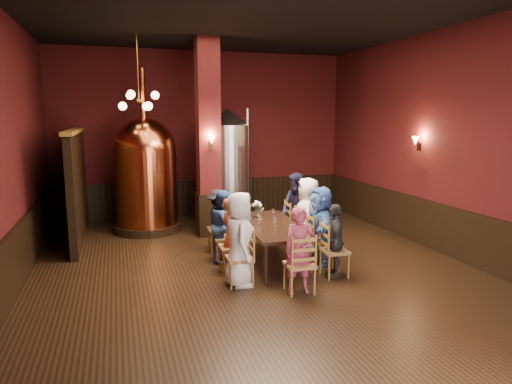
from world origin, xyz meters
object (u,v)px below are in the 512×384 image
object	(u,v)px
copper_kettle	(146,173)
rose_vase	(258,206)
dining_table	(272,227)
person_1	(231,235)
person_0	(239,239)
person_2	(224,226)
steel_vessel	(228,167)

from	to	relation	value
copper_kettle	rose_vase	xyz separation A→B (m)	(2.02, -2.54, -0.44)
dining_table	person_1	distance (m)	0.91
person_0	person_2	world-z (taller)	person_0
dining_table	copper_kettle	distance (m)	3.89
person_0	steel_vessel	bearing A→B (deg)	-4.90
copper_kettle	steel_vessel	bearing A→B (deg)	4.86
dining_table	person_0	xyz separation A→B (m)	(-0.89, -0.96, 0.09)
copper_kettle	rose_vase	world-z (taller)	copper_kettle
copper_kettle	rose_vase	bearing A→B (deg)	-51.51
person_2	steel_vessel	bearing A→B (deg)	9.32
person_1	copper_kettle	size ratio (longest dim) A/B	0.35
person_1	steel_vessel	size ratio (longest dim) A/B	0.46
dining_table	person_2	distance (m)	0.91
person_1	steel_vessel	world-z (taller)	steel_vessel
steel_vessel	rose_vase	distance (m)	2.76
dining_table	person_2	xyz separation A→B (m)	(-0.83, 0.37, 0.00)
person_2	steel_vessel	distance (m)	3.21
person_0	person_1	bearing A→B (deg)	3.90
person_0	dining_table	bearing A→B (deg)	-36.47
person_2	copper_kettle	distance (m)	3.18
dining_table	rose_vase	bearing A→B (deg)	99.19
steel_vessel	rose_vase	bearing A→B (deg)	-91.06
steel_vessel	dining_table	bearing A→B (deg)	-89.54
dining_table	person_2	size ratio (longest dim) A/B	1.77
person_0	steel_vessel	world-z (taller)	steel_vessel
person_0	rose_vase	world-z (taller)	person_0
person_0	rose_vase	size ratio (longest dim) A/B	4.62
dining_table	person_1	xyz separation A→B (m)	(-0.86, -0.29, -0.01)
person_1	steel_vessel	distance (m)	3.85
person_0	person_1	xyz separation A→B (m)	(0.03, 0.67, -0.10)
steel_vessel	person_2	bearing A→B (deg)	-105.02
person_0	person_2	bearing A→B (deg)	3.90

